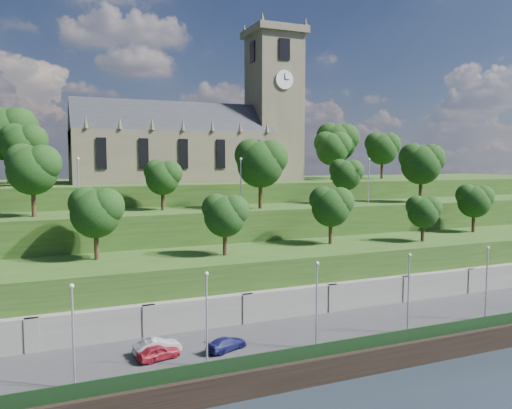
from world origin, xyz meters
name	(u,v)px	position (x,y,z in m)	size (l,w,h in m)	color
ground	(351,378)	(0.00, 0.00, 0.00)	(320.00, 320.00, 0.00)	black
promenade	(316,343)	(0.00, 6.00, 1.00)	(160.00, 12.00, 2.00)	#2D2D30
quay_wall	(351,365)	(0.00, -0.05, 1.10)	(160.00, 0.50, 2.20)	black
fence	(347,346)	(0.00, 0.60, 2.60)	(160.00, 0.10, 1.20)	black
retaining_wall	(288,310)	(0.00, 11.97, 2.50)	(160.00, 2.10, 5.00)	slate
embankment_lower	(266,284)	(0.00, 18.00, 4.00)	(160.00, 12.00, 8.00)	#244115
embankment_upper	(233,251)	(0.00, 29.00, 6.00)	(160.00, 10.00, 12.00)	#244115
hilltop	(192,223)	(0.00, 50.00, 7.50)	(160.00, 32.00, 15.00)	#244115
church	(202,136)	(0.79, 45.98, 22.52)	(38.60, 12.35, 27.60)	brown
trees_lower	(282,209)	(2.40, 18.49, 12.74)	(71.33, 8.60, 7.75)	#342114
trees_upper	(271,165)	(5.10, 27.74, 17.82)	(61.82, 8.36, 9.41)	#342114
trees_hilltop	(193,140)	(-0.82, 45.61, 21.81)	(77.74, 16.49, 11.51)	#342114
lamp_posts_promenade	(317,298)	(-2.00, 2.50, 6.48)	(60.36, 0.36, 7.75)	#B2B2B7
lamp_posts_upper	(241,179)	(0.00, 26.00, 16.02)	(40.36, 0.36, 6.85)	#B2B2B7
car_left	(159,352)	(-15.29, 5.40, 2.61)	(1.45, 3.60, 1.23)	#A31B2A
car_middle	(157,346)	(-15.16, 6.63, 2.66)	(1.40, 4.01, 1.32)	#9A9B9E
car_right	(226,344)	(-9.42, 5.17, 2.57)	(1.60, 3.93, 1.14)	#171A53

